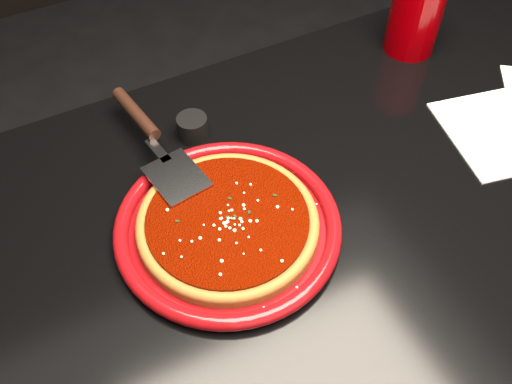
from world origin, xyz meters
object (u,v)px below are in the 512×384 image
table (329,327)px  pizza_server (156,141)px  cup (415,18)px  ramekin (192,127)px  plate (228,226)px

table → pizza_server: size_ratio=4.01×
pizza_server → cup: size_ratio=2.33×
pizza_server → table: bearing=-54.8°
pizza_server → cup: (0.52, 0.05, 0.02)m
pizza_server → ramekin: bearing=9.5°
plate → pizza_server: bearing=101.3°
plate → pizza_server: size_ratio=1.06×
cup → pizza_server: bearing=-174.7°
plate → cup: 0.53m
pizza_server → cup: bearing=-2.9°
plate → table: bearing=-16.0°
pizza_server → ramekin: size_ratio=6.14×
table → plate: plate is taller
plate → pizza_server: (-0.03, 0.17, 0.03)m
table → pizza_server: 0.52m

